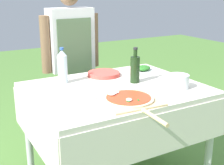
{
  "coord_description": "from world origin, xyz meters",
  "views": [
    {
      "loc": [
        -1.08,
        -1.84,
        1.5
      ],
      "look_at": [
        -0.03,
        0.0,
        0.85
      ],
      "focal_mm": 50.0,
      "sensor_mm": 36.0,
      "label": 1
    }
  ],
  "objects_px": {
    "mixing_tub": "(178,81)",
    "pizza_on_peel": "(129,100)",
    "prep_table": "(116,101)",
    "person_cook": "(71,55)",
    "water_bottle": "(62,66)",
    "plate_stack": "(104,74)",
    "herb_container": "(143,68)",
    "oil_bottle": "(135,69)"
  },
  "relations": [
    {
      "from": "pizza_on_peel",
      "to": "herb_container",
      "type": "xyz_separation_m",
      "value": [
        0.51,
        0.58,
        0.01
      ]
    },
    {
      "from": "person_cook",
      "to": "plate_stack",
      "type": "distance_m",
      "value": 0.51
    },
    {
      "from": "prep_table",
      "to": "herb_container",
      "type": "xyz_separation_m",
      "value": [
        0.43,
        0.28,
        0.13
      ]
    },
    {
      "from": "prep_table",
      "to": "plate_stack",
      "type": "xyz_separation_m",
      "value": [
        0.07,
        0.31,
        0.12
      ]
    },
    {
      "from": "person_cook",
      "to": "pizza_on_peel",
      "type": "height_order",
      "value": "person_cook"
    },
    {
      "from": "herb_container",
      "to": "mixing_tub",
      "type": "xyz_separation_m",
      "value": [
        -0.06,
        -0.51,
        0.03
      ]
    },
    {
      "from": "pizza_on_peel",
      "to": "plate_stack",
      "type": "distance_m",
      "value": 0.63
    },
    {
      "from": "prep_table",
      "to": "mixing_tub",
      "type": "relative_size",
      "value": 8.28
    },
    {
      "from": "herb_container",
      "to": "pizza_on_peel",
      "type": "bearing_deg",
      "value": -131.66
    },
    {
      "from": "prep_table",
      "to": "person_cook",
      "type": "bearing_deg",
      "value": 90.09
    },
    {
      "from": "person_cook",
      "to": "oil_bottle",
      "type": "xyz_separation_m",
      "value": [
        0.19,
        -0.78,
        0.02
      ]
    },
    {
      "from": "pizza_on_peel",
      "to": "mixing_tub",
      "type": "distance_m",
      "value": 0.46
    },
    {
      "from": "pizza_on_peel",
      "to": "oil_bottle",
      "type": "xyz_separation_m",
      "value": [
        0.26,
        0.33,
        0.09
      ]
    },
    {
      "from": "pizza_on_peel",
      "to": "mixing_tub",
      "type": "bearing_deg",
      "value": 11.75
    },
    {
      "from": "prep_table",
      "to": "person_cook",
      "type": "height_order",
      "value": "person_cook"
    },
    {
      "from": "oil_bottle",
      "to": "pizza_on_peel",
      "type": "bearing_deg",
      "value": -128.41
    },
    {
      "from": "pizza_on_peel",
      "to": "herb_container",
      "type": "bearing_deg",
      "value": 51.97
    },
    {
      "from": "oil_bottle",
      "to": "water_bottle",
      "type": "bearing_deg",
      "value": 152.05
    },
    {
      "from": "prep_table",
      "to": "plate_stack",
      "type": "bearing_deg",
      "value": 77.23
    },
    {
      "from": "prep_table",
      "to": "plate_stack",
      "type": "relative_size",
      "value": 4.66
    },
    {
      "from": "prep_table",
      "to": "pizza_on_peel",
      "type": "xyz_separation_m",
      "value": [
        -0.08,
        -0.3,
        0.12
      ]
    },
    {
      "from": "person_cook",
      "to": "mixing_tub",
      "type": "relative_size",
      "value": 10.18
    },
    {
      "from": "herb_container",
      "to": "person_cook",
      "type": "bearing_deg",
      "value": 128.97
    },
    {
      "from": "prep_table",
      "to": "person_cook",
      "type": "xyz_separation_m",
      "value": [
        -0.0,
        0.82,
        0.19
      ]
    },
    {
      "from": "pizza_on_peel",
      "to": "water_bottle",
      "type": "xyz_separation_m",
      "value": [
        -0.21,
        0.59,
        0.11
      ]
    },
    {
      "from": "mixing_tub",
      "to": "pizza_on_peel",
      "type": "bearing_deg",
      "value": -171.89
    },
    {
      "from": "mixing_tub",
      "to": "water_bottle",
      "type": "bearing_deg",
      "value": 141.95
    },
    {
      "from": "pizza_on_peel",
      "to": "herb_container",
      "type": "height_order",
      "value": "same"
    },
    {
      "from": "oil_bottle",
      "to": "mixing_tub",
      "type": "relative_size",
      "value": 1.79
    },
    {
      "from": "pizza_on_peel",
      "to": "herb_container",
      "type": "relative_size",
      "value": 2.79
    },
    {
      "from": "water_bottle",
      "to": "herb_container",
      "type": "bearing_deg",
      "value": -0.74
    },
    {
      "from": "pizza_on_peel",
      "to": "oil_bottle",
      "type": "distance_m",
      "value": 0.44
    },
    {
      "from": "prep_table",
      "to": "water_bottle",
      "type": "distance_m",
      "value": 0.47
    },
    {
      "from": "prep_table",
      "to": "water_bottle",
      "type": "bearing_deg",
      "value": 135.42
    },
    {
      "from": "water_bottle",
      "to": "prep_table",
      "type": "bearing_deg",
      "value": -44.58
    },
    {
      "from": "pizza_on_peel",
      "to": "person_cook",
      "type": "bearing_deg",
      "value": 89.7
    },
    {
      "from": "oil_bottle",
      "to": "herb_container",
      "type": "distance_m",
      "value": 0.36
    },
    {
      "from": "prep_table",
      "to": "pizza_on_peel",
      "type": "relative_size",
      "value": 2.05
    },
    {
      "from": "plate_stack",
      "to": "oil_bottle",
      "type": "bearing_deg",
      "value": -67.6
    },
    {
      "from": "mixing_tub",
      "to": "herb_container",
      "type": "bearing_deg",
      "value": 83.45
    },
    {
      "from": "prep_table",
      "to": "oil_bottle",
      "type": "xyz_separation_m",
      "value": [
        0.19,
        0.03,
        0.21
      ]
    },
    {
      "from": "mixing_tub",
      "to": "plate_stack",
      "type": "relative_size",
      "value": 0.56
    }
  ]
}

